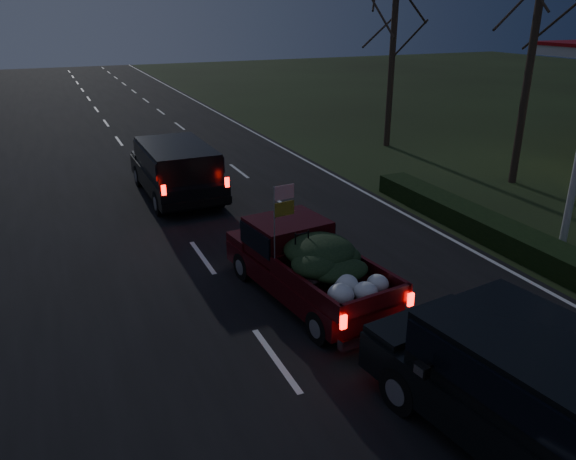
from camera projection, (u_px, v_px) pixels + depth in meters
name	position (u px, v px, depth m)	size (l,w,h in m)	color
ground	(276.00, 360.00, 10.39)	(120.00, 120.00, 0.00)	black
road_asphalt	(276.00, 360.00, 10.39)	(14.00, 120.00, 0.02)	black
hedge_row	(491.00, 229.00, 15.75)	(1.00, 10.00, 0.60)	black
bare_tree_far	(394.00, 29.00, 24.67)	(3.60, 3.60, 7.00)	black
pickup_truck	(307.00, 260.00, 12.32)	(2.36, 4.83, 2.43)	#39070B
lead_suv	(176.00, 165.00, 18.92)	(2.22, 5.24, 1.50)	black
rear_suv	(553.00, 394.00, 7.68)	(2.96, 5.55, 1.52)	black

